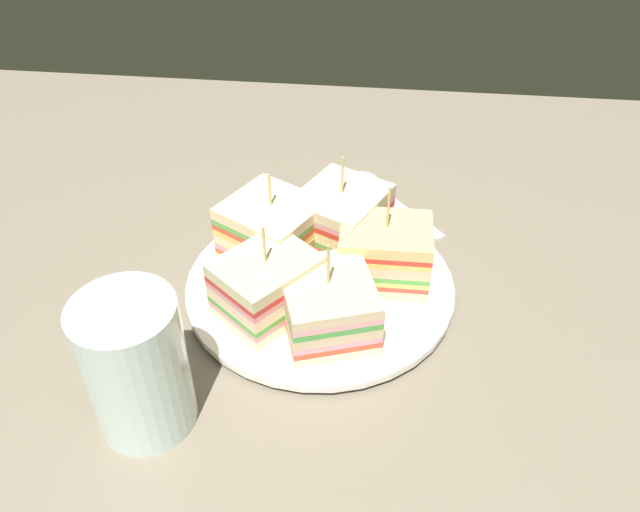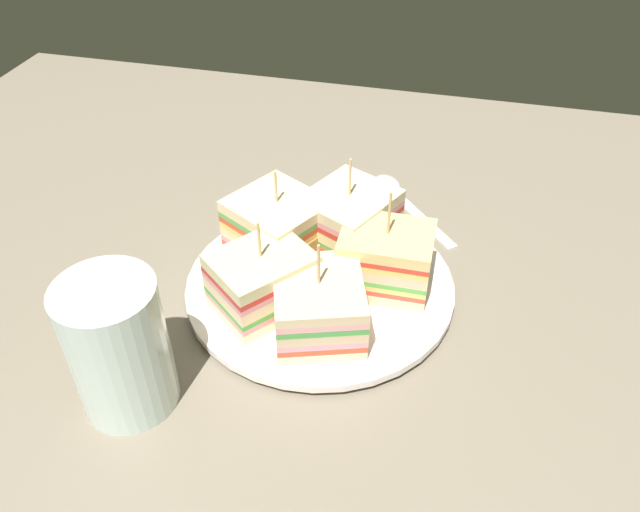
% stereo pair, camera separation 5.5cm
% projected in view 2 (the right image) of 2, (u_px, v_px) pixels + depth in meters
% --- Properties ---
extents(ground_plane, '(1.16, 0.89, 0.02)m').
position_uv_depth(ground_plane, '(320.00, 299.00, 0.59)').
color(ground_plane, '#796D5B').
extents(plate, '(0.24, 0.24, 0.01)m').
position_uv_depth(plate, '(320.00, 285.00, 0.58)').
color(plate, white).
rests_on(plate, ground_plane).
extents(sandwich_wedge_0, '(0.08, 0.06, 0.10)m').
position_uv_depth(sandwich_wedge_0, '(385.00, 259.00, 0.55)').
color(sandwich_wedge_0, beige).
rests_on(sandwich_wedge_0, plate).
extents(sandwich_wedge_1, '(0.10, 0.10, 0.10)m').
position_uv_depth(sandwich_wedge_1, '(348.00, 222.00, 0.59)').
color(sandwich_wedge_1, beige).
rests_on(sandwich_wedge_1, plate).
extents(sandwich_wedge_2, '(0.11, 0.10, 0.09)m').
position_uv_depth(sandwich_wedge_2, '(278.00, 228.00, 0.59)').
color(sandwich_wedge_2, '#D9B77D').
rests_on(sandwich_wedge_2, plate).
extents(sandwich_wedge_3, '(0.10, 0.10, 0.09)m').
position_uv_depth(sandwich_wedge_3, '(263.00, 281.00, 0.53)').
color(sandwich_wedge_3, beige).
rests_on(sandwich_wedge_3, plate).
extents(sandwich_wedge_4, '(0.09, 0.10, 0.09)m').
position_uv_depth(sandwich_wedge_4, '(319.00, 305.00, 0.51)').
color(sandwich_wedge_4, beige).
rests_on(sandwich_wedge_4, plate).
extents(chip_pile, '(0.08, 0.07, 0.02)m').
position_uv_depth(chip_pile, '(323.00, 273.00, 0.57)').
color(chip_pile, '#ECBF61').
rests_on(chip_pile, plate).
extents(spoon, '(0.11, 0.12, 0.01)m').
position_uv_depth(spoon, '(396.00, 192.00, 0.70)').
color(spoon, silver).
rests_on(spoon, ground_plane).
extents(drinking_glass, '(0.07, 0.07, 0.11)m').
position_uv_depth(drinking_glass, '(121.00, 355.00, 0.46)').
color(drinking_glass, silver).
rests_on(drinking_glass, ground_plane).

